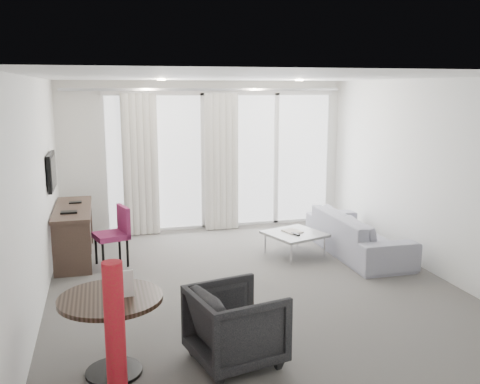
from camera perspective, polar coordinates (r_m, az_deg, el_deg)
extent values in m
cube|color=#585551|center=(6.92, 1.28, -9.90)|extent=(5.00, 6.00, 0.00)
cube|color=white|center=(6.47, 1.38, 12.15)|extent=(5.00, 6.00, 0.00)
cube|color=silver|center=(6.37, -20.86, -0.33)|extent=(0.00, 6.00, 2.60)
cube|color=silver|center=(7.64, 19.67, 1.55)|extent=(0.00, 6.00, 2.60)
cube|color=silver|center=(3.86, 13.76, -7.01)|extent=(5.00, 0.00, 2.60)
cylinder|color=#FFE0B2|center=(7.87, -8.39, 11.77)|extent=(0.12, 0.12, 0.02)
cylinder|color=#FFE0B2|center=(8.37, 6.36, 11.77)|extent=(0.12, 0.12, 0.02)
cylinder|color=#AC1721|center=(4.27, -13.14, -15.12)|extent=(0.28, 0.28, 1.23)
imported|color=black|center=(5.01, -0.45, -14.04)|extent=(0.92, 0.91, 0.71)
imported|color=gray|center=(8.28, 12.42, -4.37)|extent=(0.83, 2.13, 0.62)
cube|color=#4D4D50|center=(11.21, -3.57, -2.05)|extent=(5.60, 3.00, 0.12)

